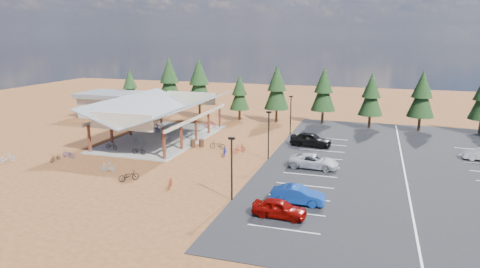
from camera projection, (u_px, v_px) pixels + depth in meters
ground at (217, 160)px, 44.73m from camera, size 140.00×140.00×0.00m
asphalt_lot at (404, 168)px, 42.07m from camera, size 27.00×44.00×0.04m
concrete_pad at (163, 138)px, 54.17m from camera, size 10.60×18.60×0.10m
bike_pavilion at (162, 109)px, 53.31m from camera, size 11.65×19.40×4.97m
outbuilding at (116, 104)px, 68.06m from camera, size 11.00×7.00×3.90m
lamp_post_0 at (232, 164)px, 33.30m from camera, size 0.50×0.25×5.14m
lamp_post_1 at (269, 132)px, 44.44m from camera, size 0.50×0.25×5.14m
lamp_post_2 at (291, 112)px, 55.59m from camera, size 0.50×0.25×5.14m
trash_bin_0 at (193, 143)px, 49.82m from camera, size 0.60×0.60×0.90m
trash_bin_1 at (201, 143)px, 50.03m from camera, size 0.60×0.60×0.90m
pine_0 at (130, 86)px, 71.80m from camera, size 3.09×3.09×7.20m
pine_1 at (169, 80)px, 69.48m from camera, size 3.99×3.99×9.30m
pine_2 at (199, 81)px, 66.89m from camera, size 3.99×3.99×9.30m
pine_3 at (240, 92)px, 64.78m from camera, size 3.01×3.01×7.01m
pine_4 at (277, 88)px, 62.84m from camera, size 3.68×3.68×8.56m
pine_5 at (324, 90)px, 61.95m from camera, size 3.56×3.56×8.30m
pine_6 at (371, 95)px, 59.04m from camera, size 3.34×3.34×7.77m
pine_7 at (422, 94)px, 57.10m from camera, size 3.55×3.55×8.27m
bike_0 at (111, 145)px, 48.64m from camera, size 1.69×0.78×0.85m
bike_1 at (140, 141)px, 50.27m from camera, size 1.93×0.89×1.12m
bike_2 at (154, 128)px, 57.40m from camera, size 1.66×0.60×0.87m
bike_3 at (159, 125)px, 59.30m from camera, size 1.85×0.82×1.08m
bike_4 at (139, 151)px, 46.46m from camera, size 1.68×0.65×0.87m
bike_5 at (166, 138)px, 52.03m from camera, size 1.53×0.67×0.89m
bike_6 at (183, 134)px, 54.26m from camera, size 1.69×1.00×0.84m
bike_7 at (210, 124)px, 59.83m from camera, size 1.78×0.96×1.03m
bike_8 at (55, 157)px, 44.33m from camera, size 0.68×1.63×0.83m
bike_9 at (7, 158)px, 43.81m from camera, size 1.01×1.71×0.99m
bike_10 at (68, 154)px, 45.54m from camera, size 1.71×0.74×0.87m
bike_11 at (170, 183)px, 36.52m from camera, size 0.89×1.62×0.93m
bike_12 at (129, 176)px, 38.31m from camera, size 1.72×1.78×0.97m
bike_13 at (108, 167)px, 40.86m from camera, size 1.65×1.15×0.97m
bike_14 at (225, 151)px, 46.54m from camera, size 1.16×2.03×1.01m
bike_15 at (239, 149)px, 47.33m from camera, size 1.41×1.63×1.01m
bike_16 at (217, 145)px, 49.00m from camera, size 1.87×0.67×0.98m
car_0 at (279, 208)px, 30.57m from camera, size 3.99×1.76×1.33m
car_1 at (298, 195)px, 33.04m from camera, size 4.20×1.49×1.38m
car_2 at (314, 161)px, 41.93m from camera, size 4.95×2.46×1.35m
car_4 at (311, 139)px, 50.10m from camera, size 4.98×2.46×1.63m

